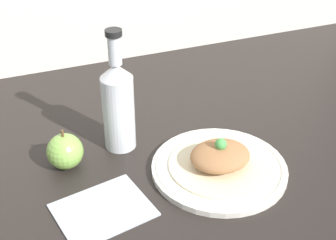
% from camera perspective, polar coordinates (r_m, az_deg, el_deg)
% --- Properties ---
extents(ground_plane, '(1.80, 1.10, 0.04)m').
position_cam_1_polar(ground_plane, '(0.99, -0.25, -6.12)').
color(ground_plane, black).
extents(plate, '(0.27, 0.27, 0.01)m').
position_cam_1_polar(plate, '(0.95, 6.25, -5.78)').
color(plate, silver).
rests_on(plate, ground_plane).
extents(plated_food, '(0.21, 0.21, 0.07)m').
position_cam_1_polar(plated_food, '(0.94, 6.34, -4.59)').
color(plated_food, beige).
rests_on(plated_food, plate).
extents(cider_bottle, '(0.07, 0.07, 0.27)m').
position_cam_1_polar(cider_bottle, '(0.97, -6.10, 2.04)').
color(cider_bottle, silver).
rests_on(cider_bottle, ground_plane).
extents(apple, '(0.07, 0.07, 0.09)m').
position_cam_1_polar(apple, '(0.97, -12.44, -3.75)').
color(apple, '#84B74C').
rests_on(apple, ground_plane).
extents(napkin, '(0.19, 0.16, 0.01)m').
position_cam_1_polar(napkin, '(0.87, -7.93, -10.72)').
color(napkin, '#B7BCC6').
rests_on(napkin, ground_plane).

